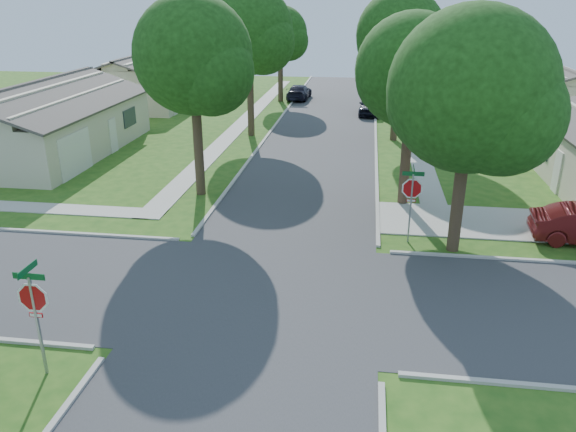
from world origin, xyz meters
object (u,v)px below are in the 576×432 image
at_px(tree_e_mid, 401,39).
at_px(car_curb_west, 299,92).
at_px(stop_sign_ne, 412,192).
at_px(house_nw_far, 149,85).
at_px(tree_ne_corner, 472,98).
at_px(tree_w_mid, 250,34).
at_px(house_nw_near, 43,127).
at_px(tree_w_near, 194,61).
at_px(tree_w_far, 281,36).
at_px(tree_e_near, 413,76).
at_px(house_ne_far, 544,99).
at_px(tree_e_far, 393,31).
at_px(stop_sign_sw, 34,302).
at_px(car_curb_east, 371,105).

bearing_deg(tree_e_mid, car_curb_west, 119.28).
height_order(stop_sign_ne, house_nw_far, house_nw_far).
xyz_separation_m(stop_sign_ne, tree_ne_corner, (1.66, -0.49, 3.56)).
relative_size(stop_sign_ne, tree_w_mid, 0.31).
distance_m(tree_ne_corner, house_nw_near, 25.15).
bearing_deg(house_nw_near, tree_w_near, -27.83).
relative_size(stop_sign_ne, tree_w_far, 0.37).
bearing_deg(stop_sign_ne, tree_e_near, 89.32).
height_order(tree_e_near, car_curb_west, tree_e_near).
relative_size(tree_w_near, tree_w_mid, 0.94).
distance_m(tree_e_near, tree_w_near, 9.41).
height_order(house_ne_far, house_nw_far, same).
xyz_separation_m(tree_e_mid, tree_w_near, (-9.40, -12.00, -0.14)).
bearing_deg(tree_w_near, tree_e_far, 69.40).
bearing_deg(stop_sign_sw, tree_w_mid, 89.87).
height_order(tree_e_mid, tree_w_far, tree_e_mid).
relative_size(stop_sign_ne, house_nw_far, 0.22).
relative_size(house_ne_far, house_nw_near, 1.00).
bearing_deg(tree_w_far, tree_w_near, -89.99).
bearing_deg(stop_sign_sw, house_nw_near, 119.83).
xyz_separation_m(tree_e_far, tree_w_near, (-9.40, -25.00, 0.14)).
distance_m(stop_sign_sw, tree_w_mid, 26.09).
xyz_separation_m(tree_e_far, house_nw_near, (-20.75, -19.01, -4.46)).
xyz_separation_m(stop_sign_ne, house_ne_far, (11.29, 24.30, -0.51)).
bearing_deg(tree_e_far, house_nw_near, -137.50).
bearing_deg(house_ne_far, stop_sign_ne, -114.93).
bearing_deg(tree_w_near, stop_sign_ne, -24.74).
distance_m(tree_e_far, car_curb_east, 7.28).
relative_size(stop_sign_sw, tree_e_mid, 0.32).
bearing_deg(tree_e_mid, tree_w_near, -128.08).
xyz_separation_m(stop_sign_ne, tree_e_far, (0.05, 29.31, 3.95)).
relative_size(stop_sign_ne, tree_ne_corner, 0.34).
relative_size(tree_e_mid, car_curb_west, 2.06).
distance_m(tree_e_far, tree_w_mid, 16.05).
distance_m(tree_w_near, house_ne_far, 29.10).
height_order(tree_ne_corner, car_curb_west, tree_ne_corner).
xyz_separation_m(tree_w_far, house_nw_far, (-11.34, -2.01, -3.99)).
distance_m(tree_w_mid, house_ne_far, 22.68).
height_order(tree_e_mid, house_ne_far, tree_e_mid).
distance_m(tree_e_mid, tree_e_far, 13.00).
distance_m(tree_e_mid, house_nw_far, 23.95).
bearing_deg(car_curb_east, tree_w_far, 151.10).
xyz_separation_m(tree_e_mid, tree_w_mid, (-9.40, 0.00, 0.24)).
bearing_deg(tree_w_far, house_ne_far, -13.64).
bearing_deg(tree_e_near, house_ne_far, 60.65).
relative_size(tree_e_near, tree_w_near, 0.92).
xyz_separation_m(tree_e_far, tree_ne_corner, (1.61, -29.80, -0.39)).
bearing_deg(tree_w_mid, house_ne_far, 21.17).
height_order(stop_sign_ne, house_nw_near, house_nw_near).
relative_size(stop_sign_sw, house_nw_near, 0.22).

